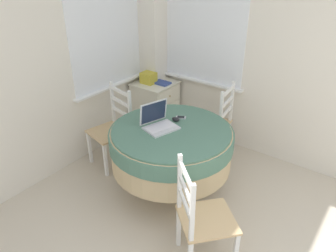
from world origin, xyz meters
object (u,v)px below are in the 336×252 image
object	(u,v)px
round_dining_table	(171,145)
dining_chair_camera_near	(201,219)
cell_phone	(181,117)
book_on_cabinet	(161,83)
dining_chair_near_right_window	(214,123)
laptop	(159,122)
corner_cabinet	(156,106)
storage_box	(148,78)
computer_mouse	(176,119)
dining_chair_near_back_window	(113,129)

from	to	relation	value
round_dining_table	dining_chair_camera_near	distance (m)	0.90
cell_phone	book_on_cabinet	bearing A→B (deg)	48.02
round_dining_table	dining_chair_near_right_window	distance (m)	0.90
round_dining_table	cell_phone	bearing A→B (deg)	14.02
round_dining_table	laptop	size ratio (longest dim) A/B	3.28
round_dining_table	laptop	xyz separation A→B (m)	(-0.04, 0.12, 0.23)
corner_cabinet	dining_chair_camera_near	bearing A→B (deg)	-132.56
storage_box	computer_mouse	bearing A→B (deg)	-127.91
dining_chair_near_back_window	dining_chair_near_right_window	size ratio (longest dim) A/B	1.00
computer_mouse	corner_cabinet	distance (m)	1.32
dining_chair_near_back_window	dining_chair_camera_near	bearing A→B (deg)	-111.25
round_dining_table	book_on_cabinet	world-z (taller)	round_dining_table
cell_phone	dining_chair_near_right_window	size ratio (longest dim) A/B	0.12
dining_chair_near_back_window	book_on_cabinet	bearing A→B (deg)	1.97
computer_mouse	storage_box	world-z (taller)	storage_box
laptop	storage_box	world-z (taller)	laptop
laptop	dining_chair_near_right_window	bearing A→B (deg)	-6.86
book_on_cabinet	storage_box	bearing A→B (deg)	121.06
cell_phone	dining_chair_near_right_window	distance (m)	0.72
dining_chair_near_right_window	laptop	bearing A→B (deg)	173.14
computer_mouse	storage_box	xyz separation A→B (m)	(0.77, 0.99, -0.00)
cell_phone	dining_chair_near_back_window	xyz separation A→B (m)	(-0.19, 0.81, -0.32)
corner_cabinet	storage_box	world-z (taller)	storage_box
dining_chair_camera_near	cell_phone	bearing A→B (deg)	43.19
laptop	book_on_cabinet	world-z (taller)	laptop
laptop	cell_phone	size ratio (longest dim) A/B	3.14
dining_chair_near_right_window	corner_cabinet	size ratio (longest dim) A/B	1.33
dining_chair_near_right_window	book_on_cabinet	size ratio (longest dim) A/B	3.75
corner_cabinet	storage_box	xyz separation A→B (m)	(-0.06, 0.06, 0.42)
dining_chair_near_back_window	dining_chair_near_right_window	xyz separation A→B (m)	(0.83, -0.87, 0.00)
dining_chair_near_right_window	corner_cabinet	world-z (taller)	dining_chair_near_right_window
laptop	dining_chair_near_back_window	world-z (taller)	laptop
book_on_cabinet	dining_chair_camera_near	bearing A→B (deg)	-134.35
cell_phone	dining_chair_near_right_window	bearing A→B (deg)	-4.61
dining_chair_camera_near	book_on_cabinet	world-z (taller)	dining_chair_camera_near
round_dining_table	book_on_cabinet	distance (m)	1.37
computer_mouse	dining_chair_near_right_window	xyz separation A→B (m)	(0.73, -0.05, -0.34)
laptop	book_on_cabinet	distance (m)	1.32
corner_cabinet	cell_phone	bearing A→B (deg)	-128.61
laptop	dining_chair_near_back_window	bearing A→B (deg)	82.59
computer_mouse	corner_cabinet	xyz separation A→B (m)	(0.83, 0.93, -0.43)
dining_chair_near_right_window	dining_chair_camera_near	bearing A→B (deg)	-154.02
round_dining_table	dining_chair_near_right_window	xyz separation A→B (m)	(0.89, 0.01, -0.14)
dining_chair_near_back_window	round_dining_table	bearing A→B (deg)	-93.86
book_on_cabinet	dining_chair_near_back_window	bearing A→B (deg)	-178.03
dining_chair_camera_near	book_on_cabinet	bearing A→B (deg)	45.65
storage_box	book_on_cabinet	world-z (taller)	storage_box
cell_phone	book_on_cabinet	distance (m)	1.14
round_dining_table	cell_phone	world-z (taller)	cell_phone
round_dining_table	computer_mouse	world-z (taller)	computer_mouse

